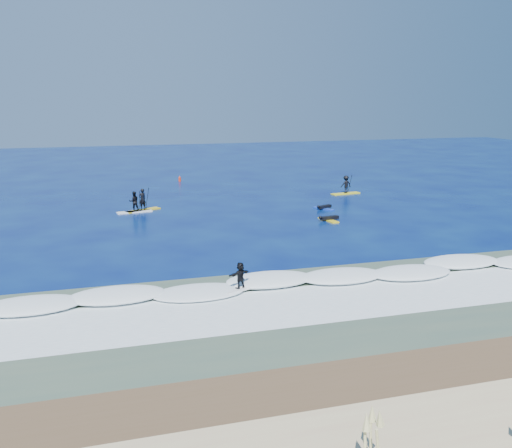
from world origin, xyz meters
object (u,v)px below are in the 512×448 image
object	(u,v)px
sup_paddler_right	(346,186)
prone_paddler_far	(324,207)
wave_surfer	(240,277)
marker_buoy	(180,179)
sup_paddler_left	(143,203)
sup_paddler_center	(134,203)
prone_paddler_near	(329,219)

from	to	relation	value
sup_paddler_right	prone_paddler_far	bearing A→B (deg)	-136.49
wave_surfer	marker_buoy	size ratio (longest dim) A/B	2.89
sup_paddler_left	wave_surfer	world-z (taller)	sup_paddler_left
prone_paddler_far	marker_buoy	world-z (taller)	marker_buoy
marker_buoy	prone_paddler_far	bearing A→B (deg)	-64.13
sup_paddler_right	marker_buoy	size ratio (longest dim) A/B	4.47
sup_paddler_center	sup_paddler_right	size ratio (longest dim) A/B	0.96
sup_paddler_right	marker_buoy	world-z (taller)	sup_paddler_right
sup_paddler_center	prone_paddler_far	bearing A→B (deg)	-19.65
sup_paddler_center	marker_buoy	bearing A→B (deg)	60.47
sup_paddler_left	marker_buoy	size ratio (longest dim) A/B	4.51
sup_paddler_left	wave_surfer	xyz separation A→B (m)	(2.82, -22.87, 0.12)
sup_paddler_left	prone_paddler_far	world-z (taller)	sup_paddler_left
prone_paddler_near	marker_buoy	size ratio (longest dim) A/B	3.26
sup_paddler_left	prone_paddler_near	size ratio (longest dim) A/B	1.38
sup_paddler_right	prone_paddler_near	size ratio (longest dim) A/B	1.37
sup_paddler_center	prone_paddler_far	world-z (taller)	sup_paddler_center
prone_paddler_near	sup_paddler_center	bearing A→B (deg)	52.83
sup_paddler_left	wave_surfer	size ratio (longest dim) A/B	1.56
sup_paddler_center	marker_buoy	xyz separation A→B (m)	(6.52, 16.80, -0.48)
sup_paddler_left	prone_paddler_far	xyz separation A→B (m)	(15.50, -3.79, -0.55)
prone_paddler_near	sup_paddler_right	bearing A→B (deg)	-40.41
sup_paddler_left	sup_paddler_center	distance (m)	0.93
sup_paddler_center	wave_surfer	size ratio (longest dim) A/B	1.49
sup_paddler_center	prone_paddler_near	xyz separation A→B (m)	(14.77, -7.75, -0.63)
sup_paddler_right	prone_paddler_near	world-z (taller)	sup_paddler_right
sup_paddler_center	sup_paddler_right	bearing A→B (deg)	0.90
sup_paddler_center	wave_surfer	world-z (taller)	sup_paddler_center
sup_paddler_right	prone_paddler_far	distance (m)	8.58
sup_paddler_left	prone_paddler_far	size ratio (longest dim) A/B	1.50
sup_paddler_left	marker_buoy	distance (m)	17.27
sup_paddler_right	marker_buoy	distance (m)	20.05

